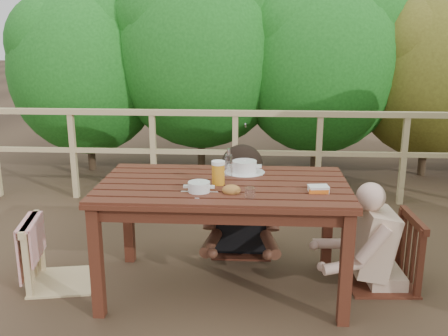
# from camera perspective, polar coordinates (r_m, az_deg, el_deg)

# --- Properties ---
(ground) EXTENTS (60.00, 60.00, 0.00)m
(ground) POSITION_cam_1_polar(r_m,az_deg,el_deg) (3.80, -0.05, -13.43)
(ground) COLOR #4D3826
(ground) RESTS_ON ground
(table) EXTENTS (1.71, 0.96, 0.79)m
(table) POSITION_cam_1_polar(r_m,az_deg,el_deg) (3.62, -0.05, -7.92)
(table) COLOR #3E1C11
(table) RESTS_ON ground
(chair_left) EXTENTS (0.55, 0.55, 0.95)m
(chair_left) POSITION_cam_1_polar(r_m,az_deg,el_deg) (3.87, -18.20, -5.94)
(chair_left) COLOR tan
(chair_left) RESTS_ON ground
(chair_far) EXTENTS (0.49, 0.49, 0.98)m
(chair_far) POSITION_cam_1_polar(r_m,az_deg,el_deg) (4.24, 2.07, -3.07)
(chair_far) COLOR #3E1C11
(chair_far) RESTS_ON ground
(chair_right) EXTENTS (0.52, 0.52, 1.00)m
(chair_right) POSITION_cam_1_polar(r_m,az_deg,el_deg) (3.84, 17.64, -5.67)
(chair_right) COLOR #3E1C11
(chair_right) RESTS_ON ground
(woman) EXTENTS (0.59, 0.73, 1.46)m
(woman) POSITION_cam_1_polar(r_m,az_deg,el_deg) (4.19, 2.11, 0.07)
(woman) COLOR black
(woman) RESTS_ON ground
(diner_right) EXTENTS (0.66, 0.55, 1.29)m
(diner_right) POSITION_cam_1_polar(r_m,az_deg,el_deg) (3.80, 18.25, -3.63)
(diner_right) COLOR tan
(diner_right) RESTS_ON ground
(railing) EXTENTS (5.60, 0.10, 1.01)m
(railing) POSITION_cam_1_polar(r_m,az_deg,el_deg) (5.49, 1.27, 1.32)
(railing) COLOR tan
(railing) RESTS_ON ground
(hedge_row) EXTENTS (6.60, 1.60, 3.80)m
(hedge_row) POSITION_cam_1_polar(r_m,az_deg,el_deg) (6.53, 5.44, 15.81)
(hedge_row) COLOR #1A5D19
(hedge_row) RESTS_ON ground
(soup_near) EXTENTS (0.24, 0.24, 0.08)m
(soup_near) POSITION_cam_1_polar(r_m,az_deg,el_deg) (3.29, -2.84, -2.27)
(soup_near) COLOR silver
(soup_near) RESTS_ON table
(soup_far) EXTENTS (0.30, 0.30, 0.10)m
(soup_far) POSITION_cam_1_polar(r_m,az_deg,el_deg) (3.74, 2.34, 0.07)
(soup_far) COLOR white
(soup_far) RESTS_ON table
(bread_roll) EXTENTS (0.12, 0.09, 0.07)m
(bread_roll) POSITION_cam_1_polar(r_m,az_deg,el_deg) (3.26, 0.84, -2.52)
(bread_roll) COLOR #AE6F33
(bread_roll) RESTS_ON table
(beer_glass) EXTENTS (0.09, 0.09, 0.18)m
(beer_glass) POSITION_cam_1_polar(r_m,az_deg,el_deg) (3.43, -0.65, -0.65)
(beer_glass) COLOR orange
(beer_glass) RESTS_ON table
(bottle) EXTENTS (0.05, 0.05, 0.22)m
(bottle) POSITION_cam_1_polar(r_m,az_deg,el_deg) (3.60, 0.54, 0.47)
(bottle) COLOR silver
(bottle) RESTS_ON table
(tumbler) EXTENTS (0.07, 0.07, 0.08)m
(tumbler) POSITION_cam_1_polar(r_m,az_deg,el_deg) (3.17, 2.96, -2.92)
(tumbler) COLOR silver
(tumbler) RESTS_ON table
(butter_tub) EXTENTS (0.14, 0.11, 0.06)m
(butter_tub) POSITION_cam_1_polar(r_m,az_deg,el_deg) (3.34, 10.61, -2.45)
(butter_tub) COLOR silver
(butter_tub) RESTS_ON table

